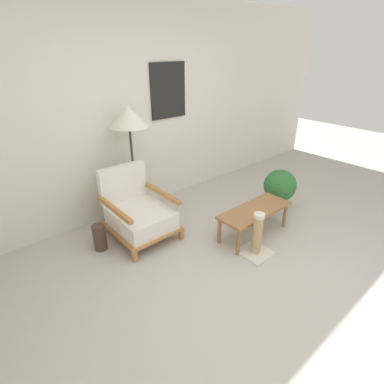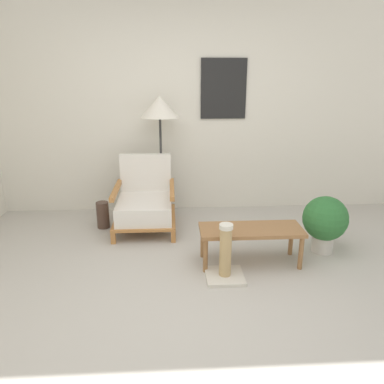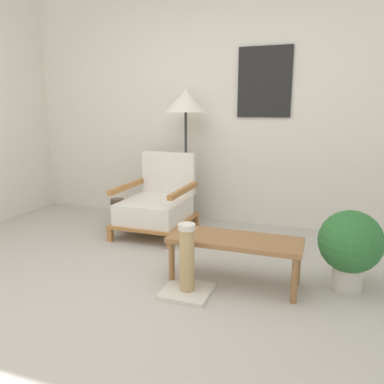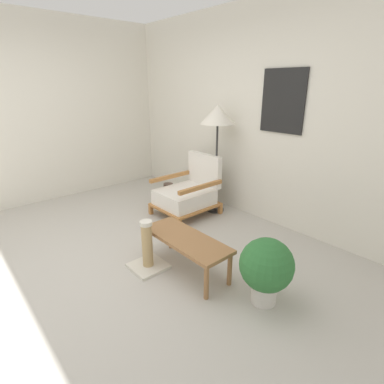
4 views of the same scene
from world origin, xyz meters
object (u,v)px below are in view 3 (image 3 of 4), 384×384
(vase, at_px, (118,213))
(scratching_post, at_px, (187,270))
(floor_lamp, at_px, (186,105))
(coffee_table, at_px, (235,244))
(potted_plant, at_px, (350,244))
(armchair, at_px, (157,204))

(vase, distance_m, scratching_post, 1.75)
(vase, height_order, scratching_post, scratching_post)
(scratching_post, bearing_deg, floor_lamp, 110.62)
(floor_lamp, bearing_deg, coffee_table, -56.18)
(vase, relative_size, potted_plant, 0.53)
(vase, bearing_deg, floor_lamp, 25.77)
(floor_lamp, distance_m, coffee_table, 1.84)
(vase, xyz_separation_m, potted_plant, (2.33, -0.75, 0.18))
(floor_lamp, distance_m, vase, 1.39)
(potted_plant, distance_m, scratching_post, 1.17)
(floor_lamp, relative_size, vase, 4.79)
(coffee_table, distance_m, scratching_post, 0.40)
(potted_plant, bearing_deg, floor_lamp, 146.53)
(armchair, height_order, vase, armchair)
(floor_lamp, relative_size, coffee_table, 1.55)
(vase, xyz_separation_m, scratching_post, (1.27, -1.21, 0.02))
(coffee_table, height_order, vase, coffee_table)
(armchair, relative_size, coffee_table, 0.85)
(coffee_table, distance_m, potted_plant, 0.81)
(scratching_post, bearing_deg, vase, 136.30)
(floor_lamp, relative_size, potted_plant, 2.55)
(coffee_table, bearing_deg, vase, 148.44)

